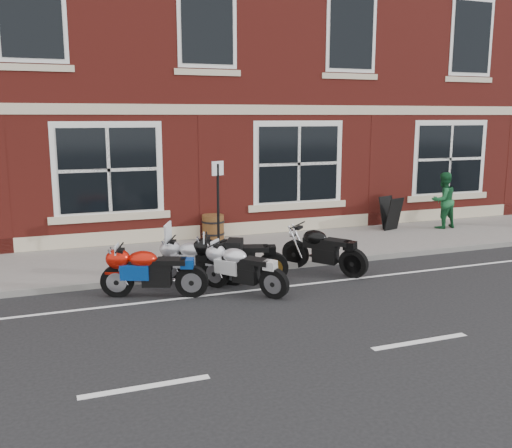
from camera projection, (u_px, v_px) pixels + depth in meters
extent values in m
plane|color=black|center=(325.00, 285.00, 11.07)|extent=(80.00, 80.00, 0.00)
cube|color=slate|center=(267.00, 249.00, 13.82)|extent=(30.00, 3.00, 0.12)
cube|color=slate|center=(294.00, 265.00, 12.37)|extent=(30.00, 0.16, 0.12)
cube|color=maroon|center=(187.00, 34.00, 19.60)|extent=(24.00, 12.00, 12.00)
cylinder|color=black|center=(170.00, 268.00, 11.27)|extent=(0.55, 0.38, 0.56)
cylinder|color=black|center=(233.00, 271.00, 11.08)|extent=(0.55, 0.38, 0.56)
cube|color=black|center=(199.00, 254.00, 11.12)|extent=(0.72, 0.53, 0.19)
ellipsoid|color=#A3A3A8|center=(192.00, 249.00, 11.12)|extent=(0.59, 0.52, 0.28)
cube|color=black|center=(216.00, 251.00, 11.06)|extent=(0.54, 0.44, 0.09)
cube|color=silver|center=(170.00, 232.00, 11.13)|extent=(0.21, 0.34, 0.40)
cylinder|color=black|center=(118.00, 281.00, 10.34)|extent=(0.60, 0.33, 0.60)
cylinder|color=black|center=(192.00, 281.00, 10.32)|extent=(0.60, 0.33, 0.60)
cube|color=black|center=(152.00, 264.00, 10.28)|extent=(0.78, 0.48, 0.21)
ellipsoid|color=#AA1207|center=(144.00, 258.00, 10.26)|extent=(0.61, 0.50, 0.30)
cube|color=black|center=(172.00, 260.00, 10.26)|extent=(0.57, 0.41, 0.09)
cylinder|color=black|center=(203.00, 268.00, 11.17)|extent=(0.62, 0.29, 0.61)
cylinder|color=black|center=(273.00, 267.00, 11.27)|extent=(0.62, 0.29, 0.61)
cube|color=black|center=(235.00, 251.00, 11.16)|extent=(0.80, 0.43, 0.21)
ellipsoid|color=black|center=(228.00, 246.00, 11.12)|extent=(0.61, 0.48, 0.31)
cube|color=black|center=(255.00, 247.00, 11.17)|extent=(0.57, 0.39, 0.10)
cylinder|color=black|center=(217.00, 273.00, 10.92)|extent=(0.44, 0.52, 0.57)
cylinder|color=black|center=(275.00, 283.00, 10.25)|extent=(0.44, 0.52, 0.57)
cube|color=black|center=(243.00, 262.00, 10.55)|extent=(0.60, 0.70, 0.20)
ellipsoid|color=silver|center=(237.00, 255.00, 10.60)|extent=(0.56, 0.59, 0.29)
cube|color=black|center=(259.00, 260.00, 10.35)|extent=(0.48, 0.53, 0.09)
cylinder|color=black|center=(296.00, 253.00, 12.37)|extent=(0.44, 0.58, 0.61)
cylinder|color=black|center=(354.00, 263.00, 11.58)|extent=(0.44, 0.58, 0.61)
cube|color=black|center=(323.00, 243.00, 11.94)|extent=(0.61, 0.76, 0.21)
ellipsoid|color=black|center=(317.00, 236.00, 12.00)|extent=(0.58, 0.64, 0.31)
cube|color=black|center=(339.00, 241.00, 11.71)|extent=(0.50, 0.57, 0.10)
imported|color=#19572D|center=(443.00, 200.00, 16.01)|extent=(0.82, 0.66, 1.58)
cylinder|color=#472012|center=(213.00, 227.00, 14.54)|extent=(0.56, 0.56, 0.65)
cylinder|color=black|center=(213.00, 233.00, 14.57)|extent=(0.58, 0.58, 0.05)
cylinder|color=black|center=(213.00, 221.00, 14.51)|extent=(0.58, 0.58, 0.05)
cylinder|color=black|center=(218.00, 213.00, 12.36)|extent=(0.06, 0.06, 2.12)
cube|color=silver|center=(218.00, 168.00, 12.18)|extent=(0.29, 0.13, 0.31)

